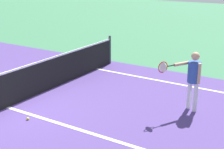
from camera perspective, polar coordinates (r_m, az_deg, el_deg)
The scene contains 6 objects.
ground_plane at distance 9.13m, azimuth -17.56°, elevation -5.41°, with size 60.00×60.00×0.00m, color #38724C.
court_surface_inbounds at distance 9.13m, azimuth -17.56°, elevation -5.41°, with size 10.62×24.40×0.00m, color #4C387A.
line_center_service at distance 7.17m, azimuth -0.28°, elevation -11.10°, with size 0.10×6.40×0.01m, color white.
net at distance 8.95m, azimuth -17.85°, elevation -2.51°, with size 10.05×0.09×1.07m.
player_near at distance 8.46m, azimuth 13.78°, elevation -0.11°, with size 0.98×0.85×1.53m.
tennis_ball_near_net at distance 8.26m, azimuth -14.30°, elevation -7.38°, with size 0.07×0.07×0.07m, color #CCE033.
Camera 1 is at (-5.29, -6.58, 3.47)m, focal length 53.07 mm.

